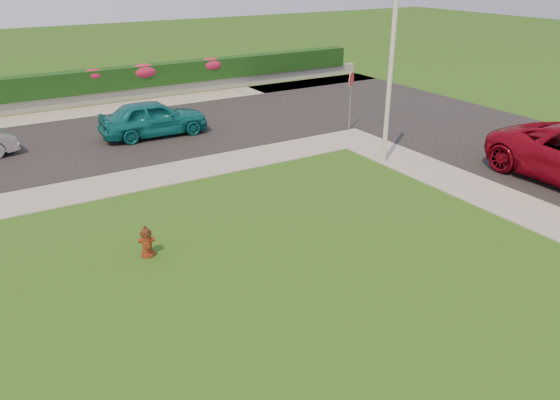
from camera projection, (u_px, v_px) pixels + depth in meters
ground at (352, 292)px, 12.04m from camera, size 120.00×120.00×0.00m
street_right at (536, 151)px, 20.85m from camera, size 8.00×32.00×0.04m
street_far at (18, 153)px, 20.65m from camera, size 26.00×8.00×0.04m
sidewalk_far at (6, 205)px, 16.25m from camera, size 24.00×2.00×0.04m
curb_corner at (351, 138)px, 22.40m from camera, size 2.00×2.00×0.04m
sidewalk_beyond at (93, 111)px, 26.46m from camera, size 34.00×2.00×0.04m
retaining_wall at (85, 99)px, 27.52m from camera, size 34.00×0.40×0.60m
hedge at (82, 82)px, 27.26m from camera, size 32.00×0.90×1.10m
fire_hydrant at (147, 242)px, 13.37m from camera, size 0.42×0.40×0.81m
sedan_teal at (154, 118)px, 22.41m from camera, size 4.43×1.93×1.49m
utility_pole at (389, 85)px, 18.53m from camera, size 0.16×0.16×5.66m
stop_sign at (351, 87)px, 22.80m from camera, size 0.58×0.40×2.53m
flower_clump_d at (94, 75)px, 27.33m from camera, size 1.20×0.77×0.60m
flower_clump_e at (144, 71)px, 28.57m from camera, size 1.54×0.99×0.77m
flower_clump_f at (211, 64)px, 30.39m from camera, size 1.46×0.94×0.73m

